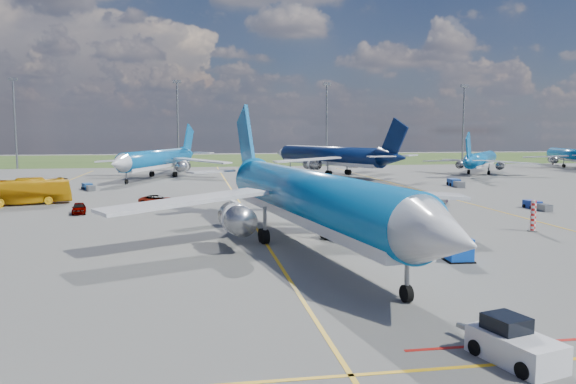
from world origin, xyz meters
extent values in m
plane|color=#51514E|center=(0.00, 0.00, 0.00)|extent=(400.00, 400.00, 0.00)
cube|color=#2D4719|center=(0.00, 150.00, 0.00)|extent=(400.00, 80.00, 0.01)
cube|color=gold|center=(0.00, 30.00, 0.01)|extent=(0.25, 160.00, 0.02)
cube|color=gold|center=(0.00, -20.00, 0.01)|extent=(60.00, 0.25, 0.02)
cube|color=gold|center=(-30.00, 40.00, 0.01)|extent=(0.25, 120.00, 0.02)
cube|color=gold|center=(30.00, 40.00, 0.01)|extent=(0.25, 120.00, 0.02)
cube|color=#A5140F|center=(8.00, -18.00, 0.01)|extent=(10.00, 0.25, 0.02)
cylinder|color=slate|center=(-50.00, 110.00, 11.00)|extent=(0.50, 0.50, 22.00)
cube|color=slate|center=(-50.00, 110.00, 22.30)|extent=(2.20, 0.50, 0.80)
cylinder|color=slate|center=(-10.00, 110.00, 11.00)|extent=(0.50, 0.50, 22.00)
cube|color=slate|center=(-10.00, 110.00, 22.30)|extent=(2.20, 0.50, 0.80)
cylinder|color=slate|center=(30.00, 110.00, 11.00)|extent=(0.50, 0.50, 22.00)
cube|color=slate|center=(30.00, 110.00, 22.30)|extent=(2.20, 0.50, 0.80)
cylinder|color=slate|center=(70.00, 110.00, 11.00)|extent=(0.50, 0.50, 22.00)
cube|color=slate|center=(70.00, 110.00, 22.30)|extent=(2.20, 0.50, 0.80)
cylinder|color=red|center=(26.00, 8.00, 1.50)|extent=(0.50, 0.50, 3.00)
cube|color=silver|center=(7.12, -19.88, 0.60)|extent=(2.95, 4.24, 1.19)
cube|color=black|center=(6.98, -19.35, 1.42)|extent=(1.85, 1.98, 0.82)
cube|color=slate|center=(6.50, -17.58, 0.50)|extent=(0.80, 2.18, 0.18)
cube|color=#0D45BC|center=(13.25, -2.16, 0.87)|extent=(1.87, 2.28, 1.74)
imported|color=orange|center=(-28.36, 36.75, 1.73)|extent=(12.73, 6.16, 3.46)
imported|color=#999999|center=(-19.31, 27.36, 0.65)|extent=(2.10, 4.00, 1.30)
imported|color=#999999|center=(-10.80, 33.58, 0.65)|extent=(4.83, 2.48, 1.30)
imported|color=#999999|center=(24.94, 27.91, 0.74)|extent=(5.18, 4.89, 1.47)
cube|color=#193697|center=(35.44, 22.61, 0.49)|extent=(1.33, 2.36, 0.98)
cube|color=slate|center=(35.52, 20.29, 0.40)|extent=(1.13, 1.82, 0.80)
cube|color=navy|center=(-23.43, 55.60, 0.51)|extent=(2.12, 2.71, 1.02)
cube|color=slate|center=(-22.49, 53.39, 0.42)|extent=(1.74, 2.13, 0.83)
cube|color=#19449B|center=(38.87, 51.19, 0.62)|extent=(1.98, 3.13, 1.24)
cube|color=slate|center=(38.46, 48.28, 0.51)|extent=(1.66, 2.43, 1.02)
camera|label=1|loc=(-5.95, -40.50, 9.62)|focal=35.00mm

